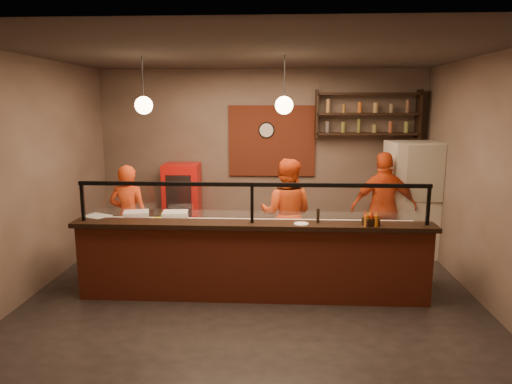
# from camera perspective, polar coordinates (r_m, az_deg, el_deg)

# --- Properties ---
(floor) EXTENTS (6.00, 6.00, 0.00)m
(floor) POSITION_cam_1_polar(r_m,az_deg,el_deg) (6.52, -0.31, -12.22)
(floor) COLOR black
(floor) RESTS_ON ground
(ceiling) EXTENTS (6.00, 6.00, 0.00)m
(ceiling) POSITION_cam_1_polar(r_m,az_deg,el_deg) (6.04, -0.35, 16.96)
(ceiling) COLOR #38312B
(ceiling) RESTS_ON wall_back
(wall_back) EXTENTS (6.00, 0.00, 6.00)m
(wall_back) POSITION_cam_1_polar(r_m,az_deg,el_deg) (8.56, 0.64, 4.41)
(wall_back) COLOR #756156
(wall_back) RESTS_ON floor
(wall_left) EXTENTS (0.00, 5.00, 5.00)m
(wall_left) POSITION_cam_1_polar(r_m,az_deg,el_deg) (6.93, -25.94, 1.81)
(wall_left) COLOR #756156
(wall_left) RESTS_ON floor
(wall_right) EXTENTS (0.00, 5.00, 5.00)m
(wall_right) POSITION_cam_1_polar(r_m,az_deg,el_deg) (6.62, 26.56, 1.39)
(wall_right) COLOR #756156
(wall_right) RESTS_ON floor
(wall_front) EXTENTS (6.00, 0.00, 6.00)m
(wall_front) POSITION_cam_1_polar(r_m,az_deg,el_deg) (3.64, -2.61, -4.36)
(wall_front) COLOR #756156
(wall_front) RESTS_ON floor
(brick_patch) EXTENTS (1.60, 0.04, 1.30)m
(brick_patch) POSITION_cam_1_polar(r_m,az_deg,el_deg) (8.49, 1.99, 6.38)
(brick_patch) COLOR maroon
(brick_patch) RESTS_ON wall_back
(service_counter) EXTENTS (4.60, 0.25, 1.00)m
(service_counter) POSITION_cam_1_polar(r_m,az_deg,el_deg) (6.06, -0.48, -8.98)
(service_counter) COLOR maroon
(service_counter) RESTS_ON floor
(counter_ledge) EXTENTS (4.70, 0.37, 0.06)m
(counter_ledge) POSITION_cam_1_polar(r_m,az_deg,el_deg) (5.91, -0.49, -4.13)
(counter_ledge) COLOR black
(counter_ledge) RESTS_ON service_counter
(worktop_cabinet) EXTENTS (4.60, 0.75, 0.85)m
(worktop_cabinet) POSITION_cam_1_polar(r_m,az_deg,el_deg) (6.56, -0.22, -8.12)
(worktop_cabinet) COLOR gray
(worktop_cabinet) RESTS_ON floor
(worktop) EXTENTS (4.60, 0.75, 0.05)m
(worktop) POSITION_cam_1_polar(r_m,az_deg,el_deg) (6.43, -0.22, -4.32)
(worktop) COLOR white
(worktop) RESTS_ON worktop_cabinet
(sneeze_guard) EXTENTS (4.50, 0.05, 0.52)m
(sneeze_guard) POSITION_cam_1_polar(r_m,az_deg,el_deg) (5.83, -0.50, -0.90)
(sneeze_guard) COLOR white
(sneeze_guard) RESTS_ON counter_ledge
(wall_shelving) EXTENTS (1.84, 0.28, 0.85)m
(wall_shelving) POSITION_cam_1_polar(r_m,az_deg,el_deg) (8.46, 13.75, 9.46)
(wall_shelving) COLOR black
(wall_shelving) RESTS_ON wall_back
(wall_clock) EXTENTS (0.30, 0.04, 0.30)m
(wall_clock) POSITION_cam_1_polar(r_m,az_deg,el_deg) (8.47, 1.32, 7.73)
(wall_clock) COLOR black
(wall_clock) RESTS_ON wall_back
(pendant_left) EXTENTS (0.24, 0.24, 0.77)m
(pendant_left) POSITION_cam_1_polar(r_m,az_deg,el_deg) (6.47, -13.86, 10.49)
(pendant_left) COLOR black
(pendant_left) RESTS_ON ceiling
(pendant_right) EXTENTS (0.24, 0.24, 0.77)m
(pendant_right) POSITION_cam_1_polar(r_m,az_deg,el_deg) (6.20, 3.53, 10.78)
(pendant_right) COLOR black
(pendant_right) RESTS_ON ceiling
(cook_left) EXTENTS (0.61, 0.41, 1.65)m
(cook_left) POSITION_cam_1_polar(r_m,az_deg,el_deg) (7.46, -15.60, -2.99)
(cook_left) COLOR red
(cook_left) RESTS_ON floor
(cook_mid) EXTENTS (0.96, 0.82, 1.75)m
(cook_mid) POSITION_cam_1_polar(r_m,az_deg,el_deg) (7.17, 3.81, -2.76)
(cook_mid) COLOR #CF4213
(cook_mid) RESTS_ON floor
(cook_right) EXTENTS (1.09, 0.51, 1.82)m
(cook_right) POSITION_cam_1_polar(r_m,az_deg,el_deg) (7.71, 15.68, -1.91)
(cook_right) COLOR red
(cook_right) RESTS_ON floor
(fridge) EXTENTS (0.86, 0.81, 1.95)m
(fridge) POSITION_cam_1_polar(r_m,az_deg,el_deg) (8.22, 18.82, -0.83)
(fridge) COLOR beige
(fridge) RESTS_ON floor
(red_cooler) EXTENTS (0.67, 0.62, 1.51)m
(red_cooler) POSITION_cam_1_polar(r_m,az_deg,el_deg) (8.53, -9.16, -1.52)
(red_cooler) COLOR red
(red_cooler) RESTS_ON floor
(pizza_dough) EXTENTS (0.74, 0.74, 0.01)m
(pizza_dough) POSITION_cam_1_polar(r_m,az_deg,el_deg) (6.43, 7.36, -4.13)
(pizza_dough) COLOR beige
(pizza_dough) RESTS_ON worktop
(prep_tub_a) EXTENTS (0.40, 0.36, 0.17)m
(prep_tub_a) POSITION_cam_1_polar(r_m,az_deg,el_deg) (6.70, -14.73, -3.08)
(prep_tub_a) COLOR white
(prep_tub_a) RESTS_ON worktop
(prep_tub_b) EXTENTS (0.37, 0.31, 0.17)m
(prep_tub_b) POSITION_cam_1_polar(r_m,az_deg,el_deg) (6.58, -10.06, -3.14)
(prep_tub_b) COLOR white
(prep_tub_b) RESTS_ON worktop
(prep_tub_c) EXTENTS (0.41, 0.37, 0.16)m
(prep_tub_c) POSITION_cam_1_polar(r_m,az_deg,el_deg) (6.64, -19.25, -3.50)
(prep_tub_c) COLOR silver
(prep_tub_c) RESTS_ON worktop
(rolling_pin) EXTENTS (0.40, 0.17, 0.07)m
(rolling_pin) POSITION_cam_1_polar(r_m,az_deg,el_deg) (6.73, -11.13, -3.31)
(rolling_pin) COLOR yellow
(rolling_pin) RESTS_ON worktop
(condiment_caddy) EXTENTS (0.22, 0.19, 0.10)m
(condiment_caddy) POSITION_cam_1_polar(r_m,az_deg,el_deg) (5.92, 14.14, -3.62)
(condiment_caddy) COLOR black
(condiment_caddy) RESTS_ON counter_ledge
(pepper_mill) EXTENTS (0.04, 0.04, 0.19)m
(pepper_mill) POSITION_cam_1_polar(r_m,az_deg,el_deg) (5.94, 7.76, -2.93)
(pepper_mill) COLOR black
(pepper_mill) RESTS_ON counter_ledge
(small_plate) EXTENTS (0.24, 0.24, 0.01)m
(small_plate) POSITION_cam_1_polar(r_m,az_deg,el_deg) (5.84, 5.67, -3.99)
(small_plate) COLOR white
(small_plate) RESTS_ON counter_ledge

